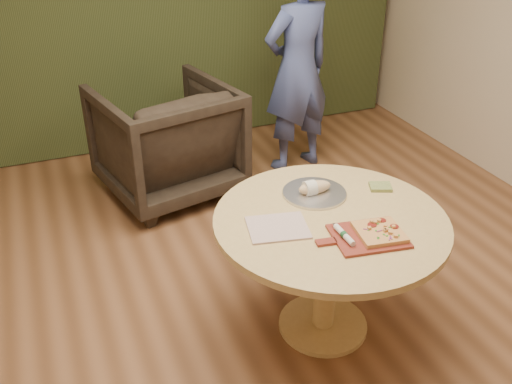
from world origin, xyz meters
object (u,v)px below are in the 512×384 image
Objects in this scene: flatbread_pizza at (380,232)px; bread_roll at (313,188)px; cutlery_roll at (344,235)px; armchair at (166,135)px; pedestal_table at (329,240)px; person_standing at (297,69)px; pizza_paddle at (366,237)px; serving_tray at (314,193)px.

flatbread_pizza is 0.51m from bread_roll.
cutlery_roll is 0.20× the size of armchair.
armchair reaches higher than pedestal_table.
flatbread_pizza is at bearing 62.90° from person_standing.
bread_roll is (-0.11, 0.49, 0.02)m from flatbread_pizza.
person_standing is at bearing 69.19° from pedestal_table.
pizza_paddle reaches higher than pedestal_table.
person_standing is (0.78, 2.16, 0.11)m from cutlery_roll.
pedestal_table is 2.11m from person_standing.
pedestal_table is 0.29m from serving_tray.
pizza_paddle is at bearing -85.40° from serving_tray.
armchair is at bearing 102.17° from pedestal_table.
person_standing reaches higher than cutlery_roll.
armchair is at bearing 104.72° from bread_roll.
flatbread_pizza is 0.18m from cutlery_roll.
pedestal_table is at bearing 116.06° from pizza_paddle.
pedestal_table is 0.33m from flatbread_pizza.
person_standing is (1.15, 0.04, 0.39)m from armchair.
cutlery_roll is at bearing -99.07° from serving_tray.
bread_roll is (0.02, 0.25, 0.18)m from pedestal_table.
flatbread_pizza is (0.07, -0.01, 0.02)m from pizza_paddle.
armchair reaches higher than bread_roll.
armchair reaches higher than pizza_paddle.
serving_tray is at bearing 101.97° from flatbread_pizza.
armchair is (-0.44, 1.66, -0.29)m from bread_roll.
pedestal_table is 3.46× the size of serving_tray.
flatbread_pizza is 0.51m from serving_tray.
pizza_paddle is at bearing -12.84° from cutlery_roll.
cutlery_roll is at bearing 175.76° from pizza_paddle.
person_standing reaches higher than pedestal_table.
serving_tray is 0.36× the size of armchair.
pizza_paddle is 0.49m from bread_roll.
serving_tray is at bearing 55.66° from person_standing.
person_standing is at bearing 67.37° from serving_tray.
pedestal_table is at bearing 119.59° from flatbread_pizza.
armchair reaches higher than serving_tray.
armchair reaches higher than flatbread_pizza.
person_standing reaches higher than pizza_paddle.
serving_tray is 0.20× the size of person_standing.
bread_roll is at bearing 84.53° from pedestal_table.
pizza_paddle is 1.85× the size of flatbread_pizza.
armchair is at bearing 104.32° from flatbread_pizza.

